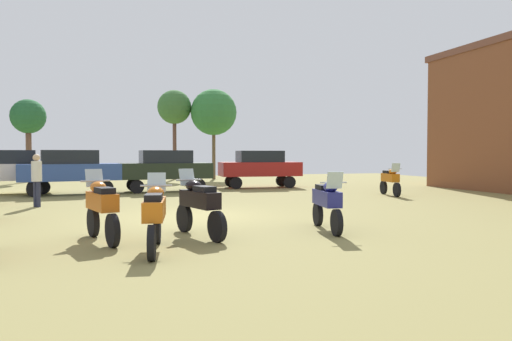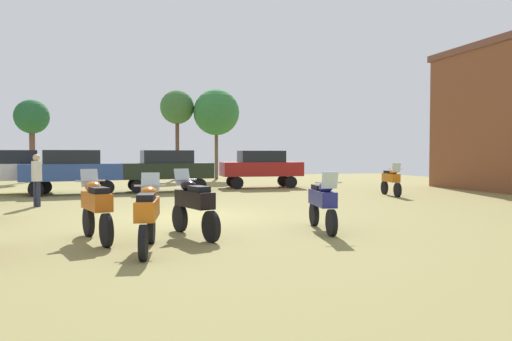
% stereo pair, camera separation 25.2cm
% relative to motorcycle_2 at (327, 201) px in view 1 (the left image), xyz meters
% --- Properties ---
extents(ground_plane, '(44.00, 52.00, 0.02)m').
position_rel_motorcycle_2_xyz_m(ground_plane, '(-2.65, 3.53, -0.72)').
color(ground_plane, olive).
extents(motorcycle_2, '(0.68, 2.15, 1.44)m').
position_rel_motorcycle_2_xyz_m(motorcycle_2, '(0.00, 0.00, 0.00)').
color(motorcycle_2, black).
rests_on(motorcycle_2, ground).
extents(motorcycle_4, '(0.79, 2.07, 1.50)m').
position_rel_motorcycle_2_xyz_m(motorcycle_4, '(-5.11, 0.10, 0.03)').
color(motorcycle_4, black).
rests_on(motorcycle_4, ground).
extents(motorcycle_5, '(0.82, 2.19, 1.49)m').
position_rel_motorcycle_2_xyz_m(motorcycle_5, '(-3.06, 0.09, 0.03)').
color(motorcycle_5, black).
rests_on(motorcycle_5, ground).
extents(motorcycle_6, '(0.68, 2.21, 1.46)m').
position_rel_motorcycle_2_xyz_m(motorcycle_6, '(-4.14, -1.23, 0.01)').
color(motorcycle_6, black).
rests_on(motorcycle_6, ground).
extents(motorcycle_11, '(0.68, 2.05, 1.44)m').
position_rel_motorcycle_2_xyz_m(motorcycle_11, '(6.87, 7.94, 0.00)').
color(motorcycle_11, black).
rests_on(motorcycle_11, ground).
extents(car_1, '(4.54, 2.50, 2.00)m').
position_rel_motorcycle_2_xyz_m(car_1, '(-9.38, 13.74, 0.46)').
color(car_1, black).
rests_on(car_1, ground).
extents(car_3, '(4.41, 2.08, 2.00)m').
position_rel_motorcycle_2_xyz_m(car_3, '(-2.29, 13.14, 0.46)').
color(car_3, black).
rests_on(car_3, ground).
extents(car_4, '(4.40, 2.04, 2.00)m').
position_rel_motorcycle_2_xyz_m(car_4, '(2.88, 14.34, 0.46)').
color(car_4, black).
rests_on(car_4, ground).
extents(car_5, '(4.51, 2.39, 2.00)m').
position_rel_motorcycle_2_xyz_m(car_5, '(-6.62, 12.68, 0.46)').
color(car_5, black).
rests_on(car_5, ground).
extents(person_1, '(0.48, 0.48, 1.82)m').
position_rel_motorcycle_2_xyz_m(person_1, '(-7.32, 7.60, 0.37)').
color(person_1, '#282C43').
rests_on(person_1, ground).
extents(tree_3, '(3.30, 3.30, 6.47)m').
position_rel_motorcycle_2_xyz_m(tree_3, '(2.32, 23.48, 4.10)').
color(tree_3, brown).
rests_on(tree_3, ground).
extents(tree_4, '(2.21, 2.21, 5.37)m').
position_rel_motorcycle_2_xyz_m(tree_4, '(-9.88, 23.72, 3.46)').
color(tree_4, brown).
rests_on(tree_4, ground).
extents(tree_6, '(2.42, 2.42, 6.39)m').
position_rel_motorcycle_2_xyz_m(tree_6, '(-0.39, 24.20, 4.41)').
color(tree_6, brown).
rests_on(tree_6, ground).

